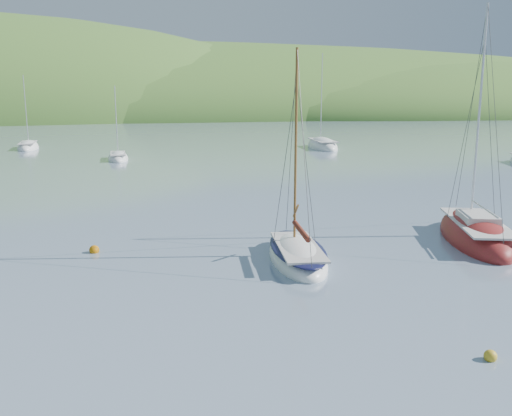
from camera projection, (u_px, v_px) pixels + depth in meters
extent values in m
plane|color=#758AA2|center=(315.00, 331.00, 18.44)|extent=(700.00, 700.00, 0.00)
ellipsoid|color=#386325|center=(157.00, 113.00, 181.57)|extent=(440.00, 110.00, 44.00)
ellipsoid|color=#386325|center=(432.00, 112.00, 189.30)|extent=(240.00, 100.00, 34.00)
ellipsoid|color=white|center=(297.00, 258.00, 25.99)|extent=(2.99, 6.79, 1.62)
cube|color=beige|center=(298.00, 247.00, 25.75)|extent=(2.25, 5.29, 0.10)
cylinder|color=brown|center=(296.00, 148.00, 25.75)|extent=(0.12, 0.12, 8.81)
ellipsoid|color=#111339|center=(297.00, 248.00, 25.90)|extent=(2.94, 6.72, 0.28)
cylinder|color=maroon|center=(301.00, 231.00, 24.92)|extent=(0.52, 3.18, 0.24)
ellipsoid|color=maroon|center=(475.00, 237.00, 29.39)|extent=(5.34, 9.19, 2.40)
cube|color=beige|center=(478.00, 222.00, 29.05)|extent=(4.07, 7.14, 0.10)
cylinder|color=silver|center=(479.00, 114.00, 29.12)|extent=(0.12, 0.12, 10.88)
cube|color=beige|center=(478.00, 218.00, 29.00)|extent=(2.26, 2.80, 0.42)
cylinder|color=silver|center=(484.00, 208.00, 28.01)|extent=(1.27, 4.03, 0.09)
ellipsoid|color=white|center=(118.00, 159.00, 62.88)|extent=(2.39, 6.18, 1.66)
cube|color=beige|center=(118.00, 153.00, 62.64)|extent=(1.79, 4.82, 0.10)
cylinder|color=silver|center=(116.00, 120.00, 62.71)|extent=(0.12, 0.12, 7.32)
ellipsoid|color=white|center=(322.00, 147.00, 75.06)|extent=(3.86, 9.49, 2.53)
cube|color=beige|center=(323.00, 140.00, 74.70)|extent=(2.90, 7.40, 0.10)
cylinder|color=silver|center=(321.00, 97.00, 74.82)|extent=(0.12, 0.12, 11.16)
ellipsoid|color=white|center=(28.00, 148.00, 74.23)|extent=(3.07, 7.37, 1.97)
cube|color=beige|center=(28.00, 143.00, 73.95)|extent=(2.31, 5.74, 0.10)
cylinder|color=silver|center=(26.00, 109.00, 74.03)|extent=(0.12, 0.12, 8.64)
sphere|color=gold|center=(490.00, 356.00, 16.45)|extent=(0.38, 0.38, 0.38)
sphere|color=#C57007|center=(94.00, 250.00, 27.26)|extent=(0.48, 0.48, 0.48)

